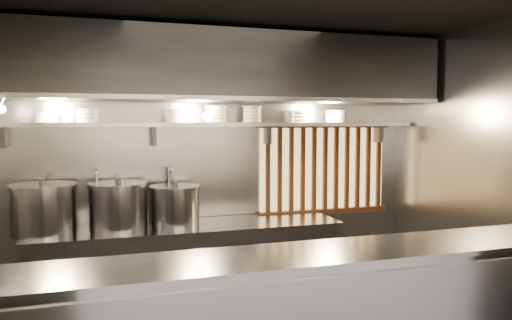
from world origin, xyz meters
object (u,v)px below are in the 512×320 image
pendant_bulb (207,116)px  stock_pot_right (118,206)px  stock_pot_mid (175,205)px  stock_pot_left (43,209)px

pendant_bulb → stock_pot_right: size_ratio=0.28×
pendant_bulb → stock_pot_mid: pendant_bulb is taller
stock_pot_left → stock_pot_mid: stock_pot_left is taller
pendant_bulb → stock_pot_right: bearing=-177.8°
stock_pot_left → stock_pot_right: (0.65, 0.02, -0.01)m
pendant_bulb → stock_pot_right: pendant_bulb is taller
pendant_bulb → stock_pot_left: 1.73m
stock_pot_left → stock_pot_mid: bearing=0.7°
stock_pot_right → pendant_bulb: bearing=2.2°
pendant_bulb → stock_pot_left: (-1.51, -0.05, -0.83)m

